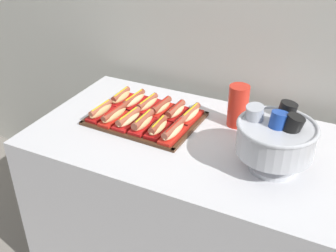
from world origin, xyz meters
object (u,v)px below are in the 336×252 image
object	(u,v)px
punch_bowl	(276,137)
hot_dog_0	(101,111)
buffet_table	(184,201)
hot_dog_6	(121,97)
hot_dog_2	(129,119)
hot_dog_11	(190,115)
hot_dog_3	(143,122)
serving_tray	(145,119)
hot_dog_8	(147,104)
hot_dog_7	(134,101)
hot_dog_5	(174,131)
hot_dog_4	(158,127)
hot_dog_9	(161,107)
cup_stack	(238,106)
hot_dog_1	(114,115)
hot_dog_10	(175,111)

from	to	relation	value
punch_bowl	hot_dog_0	bearing A→B (deg)	177.48
buffet_table	hot_dog_6	bearing A→B (deg)	161.45
hot_dog_2	hot_dog_11	distance (m)	0.28
hot_dog_3	hot_dog_6	distance (m)	0.28
serving_tray	hot_dog_8	distance (m)	0.10
serving_tray	hot_dog_7	size ratio (longest dim) A/B	2.76
buffet_table	hot_dog_2	xyz separation A→B (m)	(-0.26, -0.03, 0.40)
hot_dog_5	hot_dog_11	size ratio (longest dim) A/B	1.06
serving_tray	hot_dog_4	xyz separation A→B (m)	(0.11, -0.09, 0.03)
hot_dog_9	cup_stack	distance (m)	0.36
hot_dog_11	punch_bowl	world-z (taller)	punch_bowl
serving_tray	cup_stack	size ratio (longest dim) A/B	2.59
hot_dog_3	hot_dog_8	world-z (taller)	hot_dog_3
hot_dog_1	hot_dog_2	bearing A→B (deg)	-2.03
hot_dog_6	hot_dog_10	xyz separation A→B (m)	(0.30, -0.01, -0.00)
hot_dog_7	hot_dog_8	bearing A→B (deg)	-2.03
hot_dog_6	hot_dog_9	size ratio (longest dim) A/B	0.98
hot_dog_3	hot_dog_5	world-z (taller)	hot_dog_3
hot_dog_3	cup_stack	xyz separation A→B (m)	(0.35, 0.22, 0.06)
hot_dog_10	hot_dog_2	bearing A→B (deg)	-134.31
cup_stack	hot_dog_8	bearing A→B (deg)	-172.43
hot_dog_7	punch_bowl	size ratio (longest dim) A/B	0.60
serving_tray	hot_dog_5	xyz separation A→B (m)	(0.18, -0.09, 0.03)
hot_dog_4	hot_dog_6	bearing A→B (deg)	149.16
buffet_table	hot_dog_8	distance (m)	0.49
hot_dog_2	hot_dog_7	distance (m)	0.18
hot_dog_0	hot_dog_3	bearing A→B (deg)	-2.03
hot_dog_10	hot_dog_3	bearing A→B (deg)	-116.48
buffet_table	hot_dog_5	size ratio (longest dim) A/B	7.35
buffet_table	serving_tray	world-z (taller)	serving_tray
hot_dog_7	hot_dog_9	xyz separation A→B (m)	(0.15, -0.01, 0.00)
hot_dog_5	cup_stack	distance (m)	0.31
buffet_table	hot_dog_1	size ratio (longest dim) A/B	7.38
hot_dog_1	hot_dog_7	xyz separation A→B (m)	(0.01, 0.16, -0.00)
hot_dog_6	hot_dog_10	size ratio (longest dim) A/B	0.99
hot_dog_8	hot_dog_3	bearing A→B (deg)	-67.59
hot_dog_9	punch_bowl	size ratio (longest dim) A/B	0.54
hot_dog_1	hot_dog_7	bearing A→B (deg)	87.97
hot_dog_1	hot_dog_9	bearing A→B (deg)	45.69
hot_dog_3	hot_dog_6	bearing A→B (deg)	141.71
hot_dog_3	cup_stack	size ratio (longest dim) A/B	0.86
hot_dog_6	hot_dog_8	bearing A→B (deg)	-2.03
hot_dog_8	hot_dog_9	bearing A→B (deg)	-2.03
hot_dog_1	hot_dog_7	world-z (taller)	hot_dog_1
buffet_table	hot_dog_1	world-z (taller)	hot_dog_1
hot_dog_0	hot_dog_1	distance (m)	0.08
serving_tray	hot_dog_2	bearing A→B (deg)	-116.48
hot_dog_5	buffet_table	bearing A→B (deg)	47.93
hot_dog_2	hot_dog_7	bearing A→B (deg)	112.41
hot_dog_0	hot_dog_8	world-z (taller)	hot_dog_0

